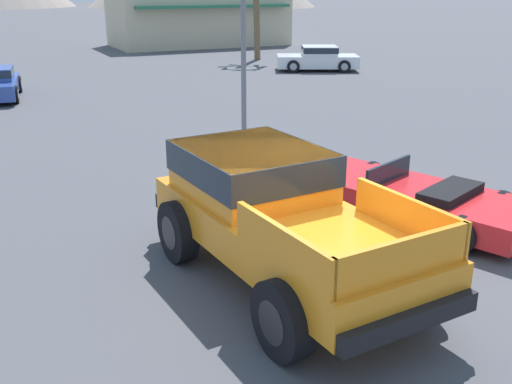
# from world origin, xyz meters

# --- Properties ---
(ground_plane) EXTENTS (320.00, 320.00, 0.00)m
(ground_plane) POSITION_xyz_m (0.00, 0.00, 0.00)
(ground_plane) COLOR #4C4C51
(orange_pickup_truck) EXTENTS (2.71, 5.36, 1.86)m
(orange_pickup_truck) POSITION_xyz_m (-0.30, 0.45, 1.08)
(orange_pickup_truck) COLOR orange
(orange_pickup_truck) RESTS_ON ground_plane
(red_convertible_car) EXTENTS (3.27, 4.86, 0.99)m
(red_convertible_car) POSITION_xyz_m (3.13, 1.39, 0.40)
(red_convertible_car) COLOR red
(red_convertible_car) RESTS_ON ground_plane
(parked_car_white) EXTENTS (4.51, 3.47, 1.23)m
(parked_car_white) POSITION_xyz_m (12.34, 19.78, 0.63)
(parked_car_white) COLOR white
(parked_car_white) RESTS_ON ground_plane
(storefront_building) EXTENTS (12.12, 6.57, 3.90)m
(storefront_building) POSITION_xyz_m (11.68, 35.11, 1.96)
(storefront_building) COLOR beige
(storefront_building) RESTS_ON ground_plane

